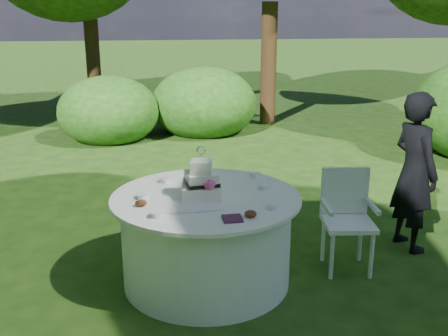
{
  "coord_description": "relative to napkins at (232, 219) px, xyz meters",
  "views": [
    {
      "loc": [
        -0.5,
        -4.01,
        2.21
      ],
      "look_at": [
        0.15,
        0.0,
        1.0
      ],
      "focal_mm": 42.0,
      "sensor_mm": 36.0,
      "label": 1
    }
  ],
  "objects": [
    {
      "name": "ground",
      "position": [
        -0.12,
        0.54,
        -0.78
      ],
      "size": [
        80.0,
        80.0,
        0.0
      ],
      "primitive_type": "plane",
      "color": "#17390F",
      "rests_on": "ground"
    },
    {
      "name": "napkins",
      "position": [
        0.0,
        0.0,
        0.0
      ],
      "size": [
        0.14,
        0.14,
        0.02
      ],
      "primitive_type": "cube",
      "color": "#481F3B",
      "rests_on": "table"
    },
    {
      "name": "feather_plume",
      "position": [
        -0.26,
        0.21,
        -0.0
      ],
      "size": [
        0.48,
        0.07,
        0.01
      ],
      "primitive_type": "ellipsoid",
      "color": "white",
      "rests_on": "table"
    },
    {
      "name": "guest",
      "position": [
        1.91,
        0.9,
        -0.02
      ],
      "size": [
        0.45,
        0.61,
        1.53
      ],
      "primitive_type": "imported",
      "rotation": [
        0.0,
        0.0,
        1.73
      ],
      "color": "black",
      "rests_on": "ground"
    },
    {
      "name": "table",
      "position": [
        -0.12,
        0.54,
        -0.39
      ],
      "size": [
        1.56,
        1.56,
        0.77
      ],
      "color": "white",
      "rests_on": "ground"
    },
    {
      "name": "cake",
      "position": [
        -0.16,
        0.54,
        0.1
      ],
      "size": [
        0.35,
        0.35,
        0.43
      ],
      "color": "white",
      "rests_on": "table"
    },
    {
      "name": "chair",
      "position": [
        1.14,
        0.62,
        -0.26
      ],
      "size": [
        0.48,
        0.47,
        0.89
      ],
      "color": "white",
      "rests_on": "ground"
    },
    {
      "name": "votives",
      "position": [
        -0.08,
        0.57,
        0.01
      ],
      "size": [
        1.13,
        0.92,
        0.04
      ],
      "color": "white",
      "rests_on": "table"
    },
    {
      "name": "petal_cups",
      "position": [
        -0.25,
        0.21,
        0.02
      ],
      "size": [
        0.88,
        0.45,
        0.05
      ],
      "color": "#562D16",
      "rests_on": "table"
    }
  ]
}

